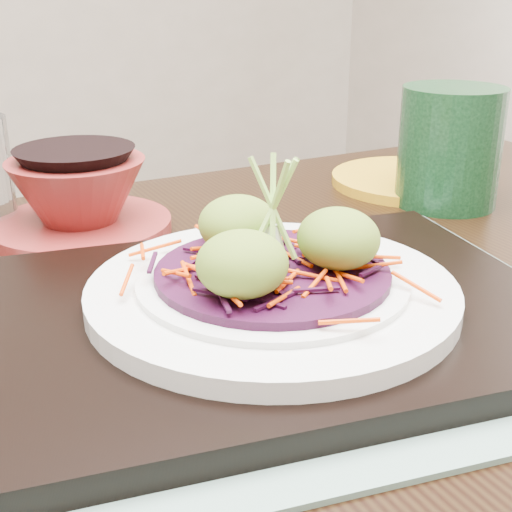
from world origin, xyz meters
TOP-DOWN VIEW (x-y plane):
  - dining_table at (0.01, -0.10)m, footprint 1.33×0.97m
  - placemat at (0.00, -0.11)m, footprint 0.56×0.49m
  - serving_tray at (0.00, -0.11)m, footprint 0.48×0.41m
  - white_plate at (0.00, -0.11)m, footprint 0.26×0.26m
  - cabbage_bed at (0.00, -0.11)m, footprint 0.17×0.17m
  - carrot_julienne at (0.00, -0.11)m, footprint 0.20×0.20m
  - guacamole_scoops at (0.00, -0.11)m, footprint 0.14×0.13m
  - scallion_garnish at (0.00, -0.11)m, footprint 0.06×0.06m
  - terracotta_bowl_set at (-0.03, 0.17)m, footprint 0.20×0.20m
  - yellow_plate at (0.37, 0.10)m, footprint 0.25×0.25m
  - green_jar at (0.34, 0.02)m, footprint 0.12×0.12m

SIDE VIEW (x-z plane):
  - dining_table at x=0.01m, z-range 0.28..1.05m
  - placemat at x=0.00m, z-range 0.77..0.77m
  - yellow_plate at x=0.37m, z-range 0.77..0.78m
  - serving_tray at x=0.00m, z-range 0.77..0.79m
  - white_plate at x=0.00m, z-range 0.79..0.81m
  - terracotta_bowl_set at x=-0.03m, z-range 0.77..0.84m
  - cabbage_bed at x=0.00m, z-range 0.81..0.82m
  - carrot_julienne at x=0.00m, z-range 0.82..0.83m
  - green_jar at x=0.34m, z-range 0.77..0.90m
  - guacamole_scoops at x=0.00m, z-range 0.82..0.86m
  - scallion_garnish at x=0.00m, z-range 0.81..0.90m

